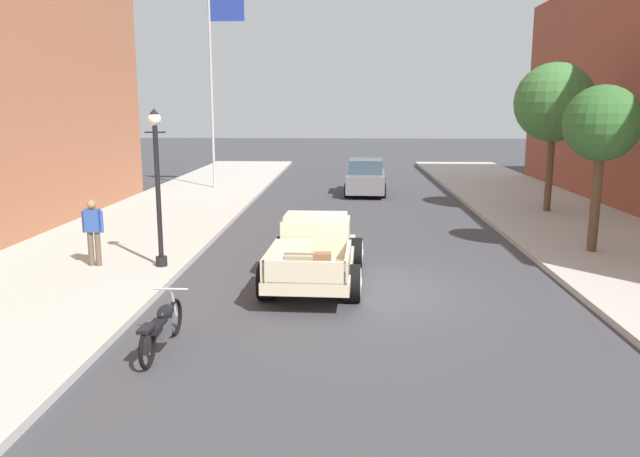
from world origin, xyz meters
TOP-DOWN VIEW (x-y plane):
  - ground_plane at (0.00, 0.00)m, footprint 140.00×140.00m
  - sidewalk_left at (-7.25, 0.00)m, footprint 5.50×64.00m
  - hotrod_truck_cream at (-1.18, 0.82)m, footprint 2.31×4.99m
  - motorcycle_parked at (-3.54, -3.65)m, footprint 0.62×2.12m
  - car_background_grey at (0.43, 15.81)m, footprint 2.01×4.37m
  - pedestrian_sidewalk_left at (-6.71, 1.38)m, footprint 0.53×0.22m
  - street_lamp_near at (-5.05, 1.40)m, footprint 0.50×0.32m
  - flagpole at (-6.75, 16.81)m, footprint 1.74×0.16m
  - street_tree_nearest at (6.27, 3.55)m, footprint 2.01×2.01m
  - street_tree_second at (7.16, 10.31)m, footprint 2.90×2.90m

SIDE VIEW (x-z plane):
  - ground_plane at x=0.00m, z-range 0.00..0.00m
  - sidewalk_left at x=-7.25m, z-range 0.00..0.15m
  - motorcycle_parked at x=-3.54m, z-range -0.02..0.91m
  - hotrod_truck_cream at x=-1.18m, z-range -0.04..1.54m
  - car_background_grey at x=0.43m, z-range -0.06..1.59m
  - pedestrian_sidewalk_left at x=-6.71m, z-range 0.26..1.91m
  - street_lamp_near at x=-5.05m, z-range 0.46..4.31m
  - street_tree_nearest at x=6.27m, z-range 1.33..5.80m
  - street_tree_second at x=7.16m, z-range 1.43..6.94m
  - flagpole at x=-6.75m, z-range 1.19..10.35m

